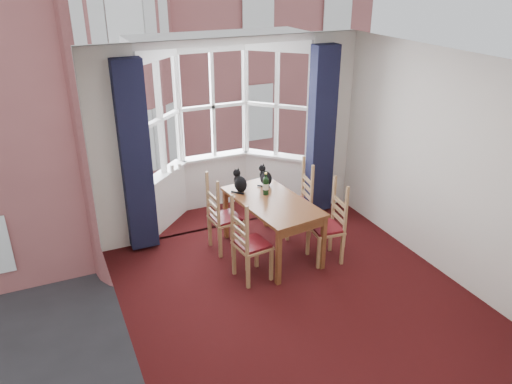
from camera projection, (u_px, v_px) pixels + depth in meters
floor at (303, 303)px, 5.94m from camera, size 4.50×4.50×0.00m
ceiling at (314, 65)px, 4.78m from camera, size 4.50×4.50×0.00m
wall_left at (119, 235)px, 4.61m from camera, size 0.00×4.50×4.50m
wall_right at (450, 169)px, 6.11m from camera, size 0.00×4.50×4.50m
wall_near at (467, 321)px, 3.49m from camera, size 4.00×0.00×4.00m
wall_back_pier_left at (115, 153)px, 6.61m from camera, size 0.70×0.12×2.80m
wall_back_pier_right at (328, 124)px, 7.84m from camera, size 0.70×0.12×2.80m
bay_window at (219, 128)px, 7.64m from camera, size 2.76×0.94×2.80m
curtain_left at (136, 159)px, 6.57m from camera, size 0.38×0.22×2.60m
curtain_right at (321, 132)px, 7.63m from camera, size 0.38×0.22×2.60m
dining_table at (272, 207)px, 6.72m from camera, size 0.97×1.57×0.80m
chair_left_near at (246, 247)px, 6.21m from camera, size 0.45×0.46×0.92m
chair_left_far at (220, 220)px, 6.87m from camera, size 0.42×0.44×0.92m
chair_right_near at (332, 228)px, 6.67m from camera, size 0.45×0.46×0.92m
chair_right_far at (301, 204)px, 7.34m from camera, size 0.46×0.48×0.92m
cat_left at (240, 183)px, 6.90m from camera, size 0.23×0.28×0.33m
cat_right at (266, 177)px, 7.10m from camera, size 0.23×0.26×0.31m
wine_bottle at (266, 185)px, 6.79m from camera, size 0.08×0.08×0.32m
candle_tall at (172, 168)px, 7.41m from camera, size 0.06×0.06×0.10m
candle_short at (180, 166)px, 7.49m from camera, size 0.06×0.06×0.09m
street at (76, 115)px, 35.18m from camera, size 80.00×80.00×0.00m
tenement_building at (103, 32)px, 16.90m from camera, size 18.40×7.80×15.20m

